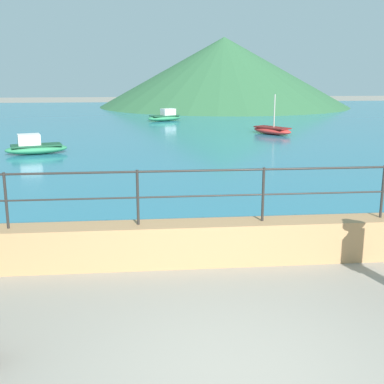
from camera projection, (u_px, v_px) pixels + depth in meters
The scene contains 8 objects.
ground_plane at pixel (236, 374), 5.31m from camera, with size 120.00×120.00×0.00m, color gray.
promenade_wall at pixel (201, 243), 8.33m from camera, with size 20.00×0.56×0.70m, color tan.
railing at pixel (201, 185), 8.10m from camera, with size 18.44×0.04×0.90m.
lake_water at pixel (157, 124), 30.31m from camera, with size 64.00×44.32×0.06m, color teal.
hill_main at pixel (224, 72), 45.13m from camera, with size 22.47×22.47×6.10m, color #33663D.
boat_0 at pixel (165, 117), 31.90m from camera, with size 2.46×1.81×0.76m.
boat_1 at pixel (35, 147), 19.08m from camera, with size 2.46×1.51×0.76m.
boat_2 at pixel (272, 130), 25.11m from camera, with size 2.04×2.41×1.97m.
Camera 1 is at (-0.94, -4.65, 3.11)m, focal length 47.09 mm.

